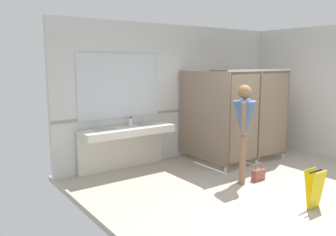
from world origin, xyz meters
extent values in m
cube|color=#B2A899|center=(0.00, 0.00, -0.05)|extent=(5.80, 5.57, 0.10)
cube|color=silver|center=(0.00, 2.54, 1.45)|extent=(5.80, 0.12, 2.90)
cube|color=#9E937F|center=(0.00, 2.48, 1.05)|extent=(5.80, 0.01, 0.06)
cube|color=silver|center=(-1.52, 2.19, 0.80)|extent=(1.87, 0.56, 0.14)
cube|color=silver|center=(-1.52, 2.42, 0.36)|extent=(1.87, 0.08, 0.73)
cube|color=#ADADA8|center=(-1.99, 2.16, 0.82)|extent=(0.42, 0.31, 0.11)
cylinder|color=silver|center=(-1.99, 2.37, 0.92)|extent=(0.04, 0.04, 0.11)
cylinder|color=silver|center=(-1.99, 2.32, 0.97)|extent=(0.03, 0.11, 0.03)
sphere|color=silver|center=(-1.92, 2.38, 0.90)|extent=(0.04, 0.04, 0.04)
cube|color=#ADADA8|center=(-1.05, 2.16, 0.82)|extent=(0.42, 0.31, 0.11)
cylinder|color=silver|center=(-1.05, 2.37, 0.92)|extent=(0.04, 0.04, 0.11)
cylinder|color=silver|center=(-1.05, 2.32, 0.97)|extent=(0.03, 0.11, 0.03)
sphere|color=silver|center=(-0.98, 2.38, 0.90)|extent=(0.04, 0.04, 0.04)
cube|color=silver|center=(-1.52, 2.47, 1.65)|extent=(1.77, 0.02, 1.27)
cube|color=#84705B|center=(-0.06, 1.69, 1.03)|extent=(0.03, 1.54, 1.81)
cylinder|color=silver|center=(-0.06, 0.99, 0.06)|extent=(0.05, 0.05, 0.12)
cube|color=#84705B|center=(0.83, 1.69, 1.03)|extent=(0.03, 1.54, 1.81)
cylinder|color=silver|center=(0.83, 0.99, 0.06)|extent=(0.05, 0.05, 0.12)
cube|color=#84705B|center=(1.72, 1.69, 1.03)|extent=(0.03, 1.54, 1.81)
cylinder|color=silver|center=(1.72, 0.99, 0.06)|extent=(0.05, 0.05, 0.12)
cube|color=#84705B|center=(0.39, 0.96, 1.03)|extent=(0.81, 0.05, 1.71)
cube|color=#84705B|center=(1.28, 0.96, 1.03)|extent=(0.81, 0.08, 1.71)
cube|color=#B7BABF|center=(0.83, 0.96, 1.95)|extent=(1.84, 0.04, 0.04)
cylinder|color=#8C664C|center=(-0.13, 0.49, 0.43)|extent=(0.11, 0.11, 0.85)
cylinder|color=#8C664C|center=(-0.26, 0.38, 0.43)|extent=(0.11, 0.11, 0.85)
cone|color=#4C6B99|center=(-0.20, 0.43, 1.09)|extent=(0.56, 0.56, 0.72)
cube|color=#4C6B99|center=(-0.20, 0.43, 1.43)|extent=(0.46, 0.42, 0.10)
cylinder|color=#8C664C|center=(0.01, 0.60, 1.18)|extent=(0.08, 0.08, 0.54)
cylinder|color=#8C664C|center=(-0.40, 0.27, 1.18)|extent=(0.08, 0.08, 0.54)
sphere|color=#8C664C|center=(-0.20, 0.43, 1.60)|extent=(0.23, 0.23, 0.23)
sphere|color=olive|center=(-0.20, 0.44, 1.62)|extent=(0.24, 0.24, 0.24)
cube|color=#934C42|center=(0.12, 0.34, 0.10)|extent=(0.26, 0.10, 0.20)
torus|color=#934C42|center=(0.12, 0.34, 0.24)|extent=(0.20, 0.02, 0.20)
cylinder|color=white|center=(-1.37, 2.35, 0.94)|extent=(0.07, 0.07, 0.14)
cylinder|color=black|center=(-1.37, 2.35, 1.03)|extent=(0.03, 0.03, 0.04)
cube|color=yellow|center=(-0.18, -0.98, 0.29)|extent=(0.28, 0.10, 0.58)
cube|color=yellow|center=(-0.18, -0.89, 0.29)|extent=(0.28, 0.10, 0.58)
cylinder|color=black|center=(-0.18, -0.94, 0.56)|extent=(0.28, 0.02, 0.02)
cylinder|color=#B7BABF|center=(-0.42, 0.08, 0.00)|extent=(0.14, 0.14, 0.01)
camera|label=1|loc=(-4.68, -3.61, 2.12)|focal=36.99mm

